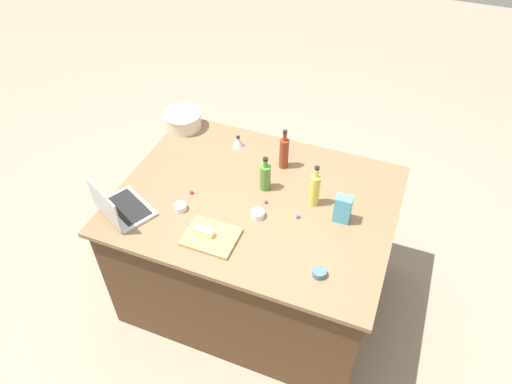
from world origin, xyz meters
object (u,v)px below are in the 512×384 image
Objects in this scene: cutting_board at (211,237)px; ramekin_wide at (258,214)px; ramekin_medium at (180,207)px; bottle_soy at (284,152)px; laptop at (119,207)px; mixing_bowl_large at (183,120)px; ramekin_small at (319,273)px; kitchen_timer at (238,142)px; butter_stick_left at (204,231)px; bottle_olive at (265,176)px; bottle_oil at (315,189)px; candy_bag at (343,209)px.

ramekin_wide reaches higher than cutting_board.
cutting_board is at bearing 53.86° from ramekin_wide.
cutting_board is 3.97× the size of ramekin_medium.
bottle_soy reaches higher than ramekin_wide.
ramekin_medium is (-0.30, -0.15, -0.03)m from laptop.
mixing_bowl_large reaches higher than ramekin_small.
ramekin_small is 1.13m from kitchen_timer.
bottle_soy is 0.74m from butter_stick_left.
cutting_board is 3.99× the size of ramekin_small.
ramekin_medium is 0.95× the size of ramekin_wide.
ramekin_wide is at bearing 142.21° from mixing_bowl_large.
laptop is 1.02m from bottle_soy.
bottle_oil is at bearing 176.13° from bottle_olive.
laptop is 1.09m from bottle_oil.
butter_stick_left is 0.64m from ramekin_small.
bottle_oil is at bearing 136.96° from bottle_soy.
mixing_bowl_large is at bearing -20.80° from candy_bag.
laptop is 1.66× the size of bottle_olive.
mixing_bowl_large is 3.60× the size of ramekin_medium.
ramekin_small is (-0.64, 0.02, -0.02)m from butter_stick_left.
butter_stick_left is at bearing -2.17° from ramekin_small.
cutting_board is 0.73m from candy_bag.
bottle_oil is 0.96× the size of cutting_board.
mixing_bowl_large is 1.50× the size of candy_bag.
bottle_oil is 0.64m from cutting_board.
ramekin_wide reaches higher than ramekin_medium.
bottle_olive is 0.80× the size of cutting_board.
candy_bag is (-0.87, -0.25, 0.07)m from ramekin_medium.
bottle_oil is 0.30m from bottle_olive.
bottle_olive reaches higher than laptop.
bottle_oil reaches higher than ramekin_medium.
butter_stick_left is at bearing 0.00° from cutting_board.
butter_stick_left is 1.56× the size of ramekin_small.
bottle_olive is at bearing -10.58° from candy_bag.
ramekin_wide is (-0.18, -0.24, 0.01)m from cutting_board.
cutting_board is at bearing 152.64° from ramekin_medium.
laptop is at bearing -0.25° from ramekin_small.
bottle_oil is at bearing -70.34° from ramekin_small.
bottle_soy is 0.36m from kitchen_timer.
bottle_soy reaches higher than laptop.
laptop reaches higher than butter_stick_left.
kitchen_timer is at bearing -27.16° from candy_bag.
bottle_oil is at bearing -21.12° from candy_bag.
ramekin_small reaches higher than cutting_board.
bottle_soy is at bearing -126.34° from ramekin_medium.
ramekin_small is at bearing 144.27° from mixing_bowl_large.
butter_stick_left is 0.25m from ramekin_medium.
mixing_bowl_large is at bearing -35.73° from ramekin_small.
ramekin_small is (-0.47, 0.50, -0.07)m from bottle_olive.
bottle_olive is (0.04, 0.23, -0.02)m from bottle_soy.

